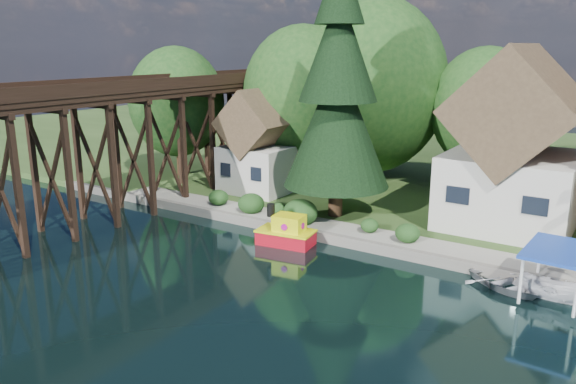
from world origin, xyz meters
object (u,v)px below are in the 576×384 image
object	(u,v)px
conifer	(338,92)
tugboat	(286,233)
boat_canopy	(556,279)
trestle_bridge	(118,139)
boat_white_a	(505,281)
house_left	(515,151)
shed	(261,148)

from	to	relation	value
conifer	tugboat	xyz separation A→B (m)	(-0.35, -5.36, -7.86)
boat_canopy	trestle_bridge	bearing A→B (deg)	-176.65
conifer	boat_white_a	bearing A→B (deg)	-21.83
conifer	house_left	bearing A→B (deg)	22.85
tugboat	boat_white_a	world-z (taller)	tugboat
trestle_bridge	conifer	bearing A→B (deg)	26.96
trestle_bridge	house_left	world-z (taller)	house_left
house_left	shed	size ratio (longest dim) A/B	1.40
boat_canopy	tugboat	bearing A→B (deg)	-178.71
house_left	conifer	distance (m)	11.38
trestle_bridge	boat_canopy	size ratio (longest dim) A/B	10.78
trestle_bridge	boat_white_a	size ratio (longest dim) A/B	11.59
tugboat	conifer	bearing A→B (deg)	86.23
boat_white_a	boat_canopy	size ratio (longest dim) A/B	0.93
boat_canopy	shed	bearing A→B (deg)	160.69
trestle_bridge	tugboat	size ratio (longest dim) A/B	12.42
house_left	conifer	bearing A→B (deg)	-157.15
boat_white_a	tugboat	bearing A→B (deg)	121.96
house_left	boat_canopy	world-z (taller)	house_left
boat_white_a	boat_canopy	xyz separation A→B (m)	(2.20, -0.27, 0.70)
boat_white_a	shed	bearing A→B (deg)	98.60
shed	conifer	size ratio (longest dim) A/B	0.47
trestle_bridge	conifer	world-z (taller)	conifer
shed	boat_white_a	bearing A→B (deg)	-20.60
conifer	boat_canopy	xyz separation A→B (m)	(14.09, -5.03, -7.49)
tugboat	boat_canopy	xyz separation A→B (m)	(14.44, 0.33, 0.37)
house_left	boat_white_a	bearing A→B (deg)	-78.09
boat_canopy	conifer	bearing A→B (deg)	160.35
tugboat	boat_canopy	world-z (taller)	boat_canopy
conifer	shed	bearing A→B (deg)	161.28
boat_canopy	house_left	bearing A→B (deg)	113.88
house_left	conifer	xyz separation A→B (m)	(-10.00, -4.21, 3.44)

